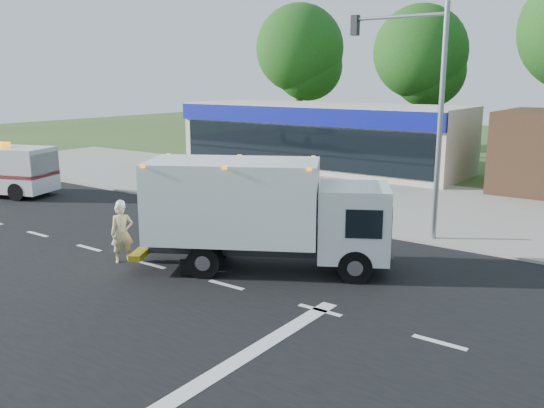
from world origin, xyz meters
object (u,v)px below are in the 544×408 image
object	(u,v)px
ambulance_van	(0,169)
traffic_signal_pole	(423,98)
ems_box_truck	(260,207)
emergency_worker	(122,232)

from	to	relation	value
ambulance_van	traffic_signal_pole	xyz separation A→B (m)	(19.31, 4.43, 3.63)
traffic_signal_pole	ems_box_truck	bearing A→B (deg)	-112.59
ambulance_van	traffic_signal_pole	size ratio (longest dim) A/B	0.73
ambulance_van	traffic_signal_pole	world-z (taller)	traffic_signal_pole
emergency_worker	traffic_signal_pole	bearing A→B (deg)	-4.09
ems_box_truck	emergency_worker	xyz separation A→B (m)	(-3.82, -1.98, -0.91)
ambulance_van	traffic_signal_pole	distance (m)	20.14
ambulance_van	emergency_worker	bearing A→B (deg)	-34.77
traffic_signal_pole	ambulance_van	bearing A→B (deg)	-167.08
ems_box_truck	traffic_signal_pole	xyz separation A→B (m)	(2.45, 5.90, 3.05)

